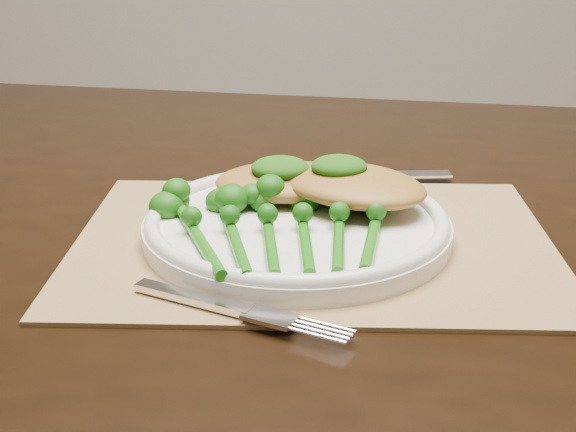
{
  "coord_description": "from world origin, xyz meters",
  "views": [
    {
      "loc": [
        -0.04,
        -0.87,
        1.04
      ],
      "look_at": [
        -0.07,
        -0.23,
        0.78
      ],
      "focal_mm": 50.0,
      "sensor_mm": 36.0,
      "label": 1
    }
  ],
  "objects_px": {
    "broccolini_bundle": "(287,235)",
    "chicken_fillet_left": "(288,182)",
    "placemat": "(313,242)",
    "dinner_plate": "(297,224)"
  },
  "relations": [
    {
      "from": "broccolini_bundle",
      "to": "chicken_fillet_left",
      "type": "bearing_deg",
      "value": 84.3
    },
    {
      "from": "placemat",
      "to": "chicken_fillet_left",
      "type": "distance_m",
      "value": 0.08
    },
    {
      "from": "placemat",
      "to": "dinner_plate",
      "type": "distance_m",
      "value": 0.02
    },
    {
      "from": "dinner_plate",
      "to": "chicken_fillet_left",
      "type": "bearing_deg",
      "value": 99.53
    },
    {
      "from": "placemat",
      "to": "chicken_fillet_left",
      "type": "bearing_deg",
      "value": 109.15
    },
    {
      "from": "placemat",
      "to": "broccolini_bundle",
      "type": "height_order",
      "value": "broccolini_bundle"
    },
    {
      "from": "chicken_fillet_left",
      "to": "broccolini_bundle",
      "type": "distance_m",
      "value": 0.11
    },
    {
      "from": "placemat",
      "to": "dinner_plate",
      "type": "bearing_deg",
      "value": 156.55
    },
    {
      "from": "dinner_plate",
      "to": "broccolini_bundle",
      "type": "bearing_deg",
      "value": -98.51
    },
    {
      "from": "dinner_plate",
      "to": "broccolini_bundle",
      "type": "relative_size",
      "value": 1.31
    }
  ]
}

